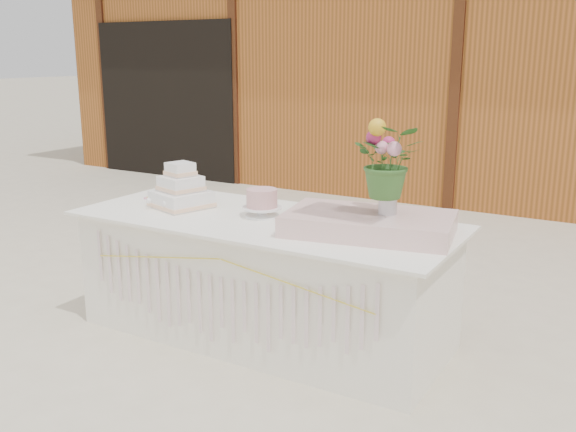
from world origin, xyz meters
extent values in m
plane|color=beige|center=(0.00, 0.00, 0.00)|extent=(80.00, 80.00, 0.00)
cube|color=#A45622|center=(0.00, 6.00, 1.50)|extent=(12.00, 4.00, 3.00)
cube|color=black|center=(-4.20, 3.98, 1.10)|extent=(2.40, 0.08, 2.20)
cube|color=white|center=(0.00, 0.00, 0.38)|extent=(2.28, 0.88, 0.75)
cube|color=white|center=(0.00, 0.00, 0.76)|extent=(2.40, 1.00, 0.02)
cube|color=white|center=(-0.62, -0.02, 0.82)|extent=(0.40, 0.40, 0.11)
cube|color=#FFC9A1|center=(-0.62, -0.02, 0.79)|extent=(0.41, 0.41, 0.02)
cube|color=white|center=(-0.62, -0.02, 0.93)|extent=(0.29, 0.29, 0.10)
cube|color=#FFC9A1|center=(-0.62, -0.02, 0.90)|extent=(0.30, 0.30, 0.02)
cube|color=white|center=(-0.62, -0.02, 1.02)|extent=(0.19, 0.19, 0.09)
cube|color=#FFC9A1|center=(-0.62, -0.02, 1.00)|extent=(0.20, 0.20, 0.02)
cylinder|color=white|center=(-0.03, 0.03, 0.78)|extent=(0.21, 0.21, 0.01)
cylinder|color=white|center=(-0.03, 0.03, 0.80)|extent=(0.06, 0.06, 0.04)
cylinder|color=white|center=(-0.03, 0.03, 0.83)|extent=(0.24, 0.24, 0.01)
cylinder|color=#D39899|center=(-0.03, 0.03, 0.89)|extent=(0.19, 0.19, 0.11)
cube|color=beige|center=(0.70, 0.01, 0.83)|extent=(1.01, 0.70, 0.12)
cylinder|color=#B5B5BA|center=(0.79, 0.05, 0.96)|extent=(0.10, 0.10, 0.14)
imported|color=#315E25|center=(0.79, 0.05, 1.23)|extent=(0.45, 0.41, 0.41)
camera|label=1|loc=(2.06, -3.22, 1.75)|focal=40.00mm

